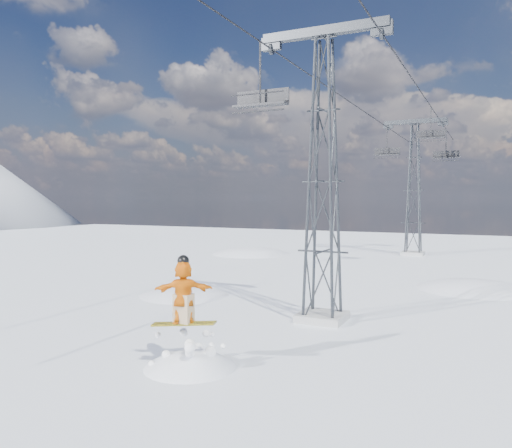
# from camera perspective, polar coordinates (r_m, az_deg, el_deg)

# --- Properties ---
(ground) EXTENTS (120.00, 120.00, 0.00)m
(ground) POSITION_cam_1_polar(r_m,az_deg,el_deg) (13.59, -6.80, -17.96)
(ground) COLOR white
(ground) RESTS_ON ground
(snow_terrain) EXTENTS (39.00, 37.00, 22.00)m
(snow_terrain) POSITION_cam_1_polar(r_m,az_deg,el_deg) (36.93, 5.38, -20.04)
(snow_terrain) COLOR white
(snow_terrain) RESTS_ON ground
(lift_tower_near) EXTENTS (5.20, 1.80, 11.43)m
(lift_tower_near) POSITION_cam_1_polar(r_m,az_deg,el_deg) (19.67, 7.67, 4.75)
(lift_tower_near) COLOR #999999
(lift_tower_near) RESTS_ON ground
(lift_tower_far) EXTENTS (5.20, 1.80, 11.43)m
(lift_tower_far) POSITION_cam_1_polar(r_m,az_deg,el_deg) (44.14, 17.60, 3.65)
(lift_tower_far) COLOR #999999
(lift_tower_far) RESTS_ON ground
(haul_cables) EXTENTS (4.46, 51.00, 0.06)m
(haul_cables) POSITION_cam_1_polar(r_m,az_deg,el_deg) (31.39, 14.33, 13.91)
(haul_cables) COLOR black
(haul_cables) RESTS_ON ground
(snowboarder_jump) EXTENTS (4.40, 4.40, 7.22)m
(snowboarder_jump) POSITION_cam_1_polar(r_m,az_deg,el_deg) (15.58, -7.53, -21.56)
(snowboarder_jump) COLOR white
(snowboarder_jump) RESTS_ON ground
(lift_chair_near) EXTENTS (2.20, 0.63, 2.73)m
(lift_chair_near) POSITION_cam_1_polar(r_m,az_deg,el_deg) (19.88, 0.57, 14.05)
(lift_chair_near) COLOR black
(lift_chair_near) RESTS_ON ground
(lift_chair_mid) EXTENTS (1.84, 0.53, 2.28)m
(lift_chair_mid) POSITION_cam_1_polar(r_m,az_deg,el_deg) (35.40, 19.32, 9.59)
(lift_chair_mid) COLOR black
(lift_chair_mid) RESTS_ON ground
(lift_chair_far) EXTENTS (2.12, 0.61, 2.63)m
(lift_chair_far) POSITION_cam_1_polar(r_m,az_deg,el_deg) (44.19, 14.73, 7.95)
(lift_chair_far) COLOR black
(lift_chair_far) RESTS_ON ground
(lift_chair_extra) EXTENTS (2.23, 0.64, 2.76)m
(lift_chair_extra) POSITION_cam_1_polar(r_m,az_deg,el_deg) (47.58, 20.89, 7.36)
(lift_chair_extra) COLOR black
(lift_chair_extra) RESTS_ON ground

